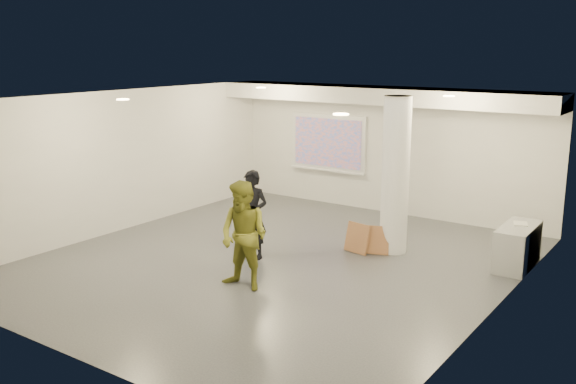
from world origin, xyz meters
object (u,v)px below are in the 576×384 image
Objects in this scene: woman at (252,215)px; projection_screen at (328,143)px; column at (395,176)px; man at (244,236)px; credenza at (517,246)px.

projection_screen is at bearing 94.51° from woman.
column is 4.08m from projection_screen.
projection_screen is at bearing 106.92° from man.
projection_screen is 1.17× the size of man.
projection_screen is 6.16m from man.
column is at bearing -169.34° from credenza.
woman is (-4.22, -2.31, 0.45)m from credenza.
column is at bearing -40.56° from projection_screen.
man is (-1.15, -3.16, -0.60)m from column.
credenza is at bearing 19.45° from woman.
projection_screen is 5.87m from credenza.
column is 2.80m from woman.
credenza is 4.83m from woman.
projection_screen is at bearing 156.46° from credenza.
credenza is 4.97m from man.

